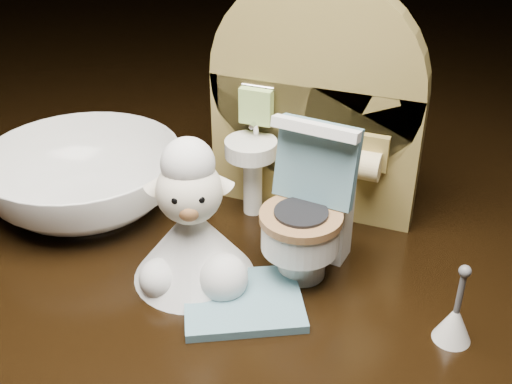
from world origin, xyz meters
The scene contains 6 objects.
backdrop_panel centered at (0.00, 0.06, 0.07)m, with size 0.13×0.05×0.15m.
toy_toilet centered at (0.02, 0.00, 0.03)m, with size 0.05×0.06×0.09m.
bath_mat centered at (-0.01, -0.04, 0.00)m, with size 0.06×0.05×0.00m, color slate.
toilet_brush centered at (0.10, -0.03, 0.01)m, with size 0.02×0.02×0.04m.
plush_lamb centered at (-0.04, -0.03, 0.03)m, with size 0.07×0.07×0.09m.
ceramic_bowl centered at (-0.14, 0.02, 0.02)m, with size 0.12×0.12×0.04m, color white.
Camera 1 is at (0.09, -0.28, 0.22)m, focal length 45.00 mm.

